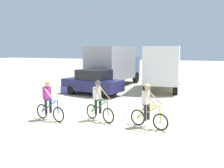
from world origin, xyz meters
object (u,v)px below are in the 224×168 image
(cyclist_near_camera, at_px, (148,107))
(supply_crate, at_px, (66,90))
(cyclist_orange_shirt, at_px, (49,102))
(box_truck_grey_hauler, at_px, (114,64))
(box_truck_avon_van, at_px, (164,65))
(sedan_parked, at_px, (93,82))
(cyclist_cowboy_hat, at_px, (99,102))

(cyclist_near_camera, height_order, supply_crate, cyclist_near_camera)
(cyclist_orange_shirt, bearing_deg, box_truck_grey_hauler, 95.32)
(box_truck_avon_van, bearing_deg, supply_crate, -142.90)
(sedan_parked, bearing_deg, cyclist_orange_shirt, -81.78)
(box_truck_grey_hauler, xyz_separation_m, cyclist_near_camera, (5.35, -10.22, -1.03))
(box_truck_avon_van, height_order, sedan_parked, box_truck_avon_van)
(cyclist_orange_shirt, xyz_separation_m, cyclist_cowboy_hat, (2.11, 0.72, 0.00))
(cyclist_near_camera, bearing_deg, sedan_parked, 132.15)
(cyclist_cowboy_hat, distance_m, supply_crate, 7.37)
(cyclist_cowboy_hat, xyz_separation_m, cyclist_near_camera, (2.24, -0.17, 0.00))
(box_truck_avon_van, relative_size, cyclist_cowboy_hat, 3.82)
(cyclist_cowboy_hat, bearing_deg, supply_crate, 132.77)
(cyclist_orange_shirt, relative_size, cyclist_cowboy_hat, 1.00)
(cyclist_near_camera, distance_m, supply_crate, 9.14)
(sedan_parked, height_order, cyclist_cowboy_hat, cyclist_cowboy_hat)
(sedan_parked, height_order, cyclist_near_camera, cyclist_near_camera)
(box_truck_grey_hauler, bearing_deg, sedan_parked, -88.91)
(box_truck_grey_hauler, height_order, supply_crate, box_truck_grey_hauler)
(box_truck_avon_van, bearing_deg, cyclist_cowboy_hat, -96.08)
(supply_crate, bearing_deg, cyclist_near_camera, -37.56)
(sedan_parked, relative_size, cyclist_cowboy_hat, 2.46)
(cyclist_cowboy_hat, bearing_deg, cyclist_near_camera, -4.29)
(box_truck_avon_van, bearing_deg, box_truck_grey_hauler, 178.86)
(box_truck_grey_hauler, relative_size, cyclist_near_camera, 3.76)
(box_truck_grey_hauler, bearing_deg, cyclist_near_camera, -62.34)
(box_truck_grey_hauler, distance_m, supply_crate, 5.27)
(sedan_parked, xyz_separation_m, cyclist_near_camera, (5.27, -5.82, -0.04))
(cyclist_orange_shirt, distance_m, supply_crate, 6.78)
(box_truck_avon_van, bearing_deg, cyclist_near_camera, -83.36)
(cyclist_near_camera, bearing_deg, box_truck_avon_van, 96.64)
(box_truck_grey_hauler, bearing_deg, cyclist_cowboy_hat, -72.79)
(box_truck_avon_van, xyz_separation_m, cyclist_near_camera, (1.18, -10.13, -1.03))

